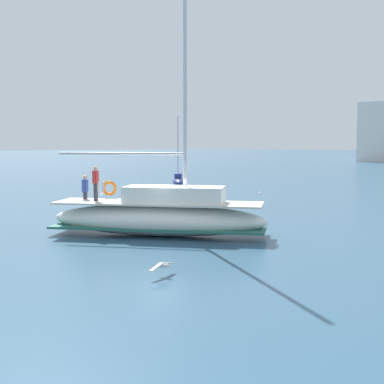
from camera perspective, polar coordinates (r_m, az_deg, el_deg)
ground_plane at (r=24.86m, az=-2.95°, el=-4.36°), size 400.00×400.00×0.00m
main_sailboat at (r=24.44m, az=-3.30°, el=-2.37°), size 9.10×7.71×13.07m
moored_ketch_distant at (r=52.11m, az=-1.44°, el=1.25°), size 4.07×3.60×6.46m
seagull at (r=17.24m, az=-3.06°, el=-7.54°), size 0.55×1.26×0.18m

